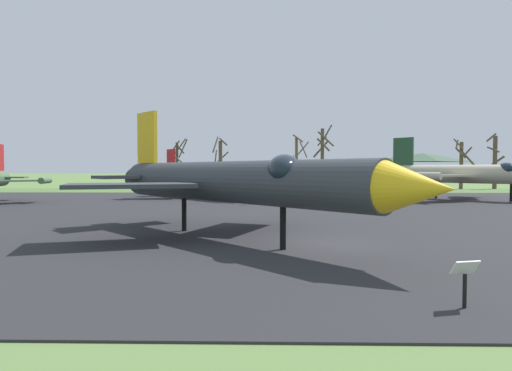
% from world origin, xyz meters
% --- Properties ---
extents(ground_plane, '(600.00, 600.00, 0.00)m').
position_xyz_m(ground_plane, '(0.00, 0.00, 0.00)').
color(ground_plane, '#607F42').
extents(asphalt_apron, '(75.78, 45.68, 0.05)m').
position_xyz_m(asphalt_apron, '(0.00, 13.70, 0.03)').
color(asphalt_apron, '#28282B').
rests_on(asphalt_apron, ground).
extents(grass_verge_strip, '(135.78, 12.00, 0.06)m').
position_xyz_m(grass_verge_strip, '(0.00, 42.54, 0.03)').
color(grass_verge_strip, '#507137').
rests_on(grass_verge_strip, ground).
extents(jet_fighter_front_left, '(13.74, 14.24, 5.81)m').
position_xyz_m(jet_fighter_front_left, '(-3.58, 1.16, 2.43)').
color(jet_fighter_front_left, '#33383D').
rests_on(jet_fighter_front_left, ground).
extents(info_placard_front_left, '(0.60, 0.36, 1.04)m').
position_xyz_m(info_placard_front_left, '(1.80, -7.31, 0.66)').
color(info_placard_front_left, black).
rests_on(info_placard_front_left, ground).
extents(jet_fighter_front_right, '(14.78, 14.33, 6.13)m').
position_xyz_m(jet_fighter_front_right, '(17.08, 23.90, 2.50)').
color(jet_fighter_front_right, '#B7B293').
rests_on(jet_fighter_front_right, ground).
extents(jet_fighter_rear_left, '(12.83, 13.41, 5.06)m').
position_xyz_m(jet_fighter_rear_left, '(-8.61, 26.31, 2.09)').
color(jet_fighter_rear_left, '#565B60').
rests_on(jet_fighter_rear_left, ground).
extents(info_placard_rear_left, '(0.59, 0.31, 1.11)m').
position_xyz_m(info_placard_rear_left, '(-3.47, 18.56, 0.72)').
color(info_placard_rear_left, black).
rests_on(info_placard_rear_left, ground).
extents(bare_tree_far_left, '(2.63, 2.80, 7.51)m').
position_xyz_m(bare_tree_far_left, '(-15.09, 47.93, 4.07)').
color(bare_tree_far_left, '#42382D').
rests_on(bare_tree_far_left, ground).
extents(bare_tree_left_of_center, '(2.30, 2.24, 7.68)m').
position_xyz_m(bare_tree_left_of_center, '(-8.71, 46.69, 3.85)').
color(bare_tree_left_of_center, brown).
rests_on(bare_tree_left_of_center, ground).
extents(bare_tree_center, '(2.78, 3.47, 7.91)m').
position_xyz_m(bare_tree_center, '(2.39, 47.13, 4.20)').
color(bare_tree_center, brown).
rests_on(bare_tree_center, ground).
extents(bare_tree_right_of_center, '(2.79, 3.01, 9.25)m').
position_xyz_m(bare_tree_right_of_center, '(5.96, 46.11, 4.94)').
color(bare_tree_right_of_center, brown).
rests_on(bare_tree_right_of_center, ground).
extents(bare_tree_far_right, '(3.00, 3.02, 7.31)m').
position_xyz_m(bare_tree_far_right, '(25.91, 46.77, 3.91)').
color(bare_tree_far_right, brown).
rests_on(bare_tree_far_right, ground).
extents(bare_tree_backdrop_extra, '(2.64, 2.62, 8.18)m').
position_xyz_m(bare_tree_backdrop_extra, '(30.91, 47.44, 4.09)').
color(bare_tree_backdrop_extra, brown).
rests_on(bare_tree_backdrop_extra, ground).
extents(visitor_building, '(21.72, 12.71, 6.70)m').
position_xyz_m(visitor_building, '(35.03, 87.59, 3.29)').
color(visitor_building, beige).
rests_on(visitor_building, ground).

